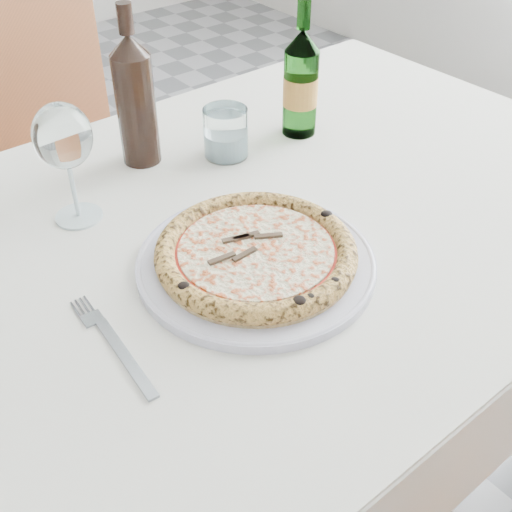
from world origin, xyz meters
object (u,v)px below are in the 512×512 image
(plate, at_px, (256,262))
(tumbler, at_px, (226,136))
(pizza, at_px, (256,252))
(beer_bottle, at_px, (301,83))
(wine_glass, at_px, (63,139))
(chair_far, at_px, (66,157))
(wine_bottle, at_px, (135,99))
(dining_table, at_px, (217,277))

(plate, relative_size, tumbler, 3.80)
(pizza, height_order, beer_bottle, beer_bottle)
(plate, bearing_deg, wine_glass, 117.45)
(chair_far, xyz_separation_m, wine_glass, (-0.21, -0.58, 0.36))
(tumbler, height_order, beer_bottle, beer_bottle)
(chair_far, bearing_deg, plate, -94.67)
(chair_far, bearing_deg, wine_bottle, -94.57)
(plate, bearing_deg, wine_bottle, 85.20)
(plate, height_order, tumbler, tumbler)
(chair_far, relative_size, tumbler, 10.57)
(dining_table, distance_m, beer_bottle, 0.40)
(chair_far, bearing_deg, wine_glass, -109.73)
(chair_far, xyz_separation_m, tumbler, (0.09, -0.57, 0.26))
(pizza, height_order, tumbler, tumbler)
(plate, bearing_deg, chair_far, 85.33)
(chair_far, relative_size, wine_bottle, 3.43)
(plate, xyz_separation_m, beer_bottle, (0.32, 0.27, 0.09))
(pizza, xyz_separation_m, beer_bottle, (0.32, 0.27, 0.07))
(chair_far, relative_size, pizza, 3.31)
(plate, distance_m, beer_bottle, 0.42)
(chair_far, xyz_separation_m, beer_bottle, (0.25, -0.58, 0.32))
(chair_far, distance_m, plate, 0.88)
(chair_far, distance_m, beer_bottle, 0.71)
(plate, height_order, wine_bottle, wine_bottle)
(dining_table, height_order, wine_glass, wine_glass)
(wine_bottle, bearing_deg, chair_far, 85.43)
(pizza, relative_size, tumbler, 3.19)
(wine_glass, bearing_deg, plate, -62.55)
(plate, bearing_deg, pizza, 147.99)
(pizza, distance_m, beer_bottle, 0.42)
(dining_table, xyz_separation_m, beer_bottle, (0.32, 0.17, 0.18))
(pizza, height_order, wine_bottle, wine_bottle)
(wine_glass, bearing_deg, dining_table, -50.29)
(dining_table, height_order, plate, plate)
(dining_table, relative_size, beer_bottle, 6.24)
(plate, bearing_deg, beer_bottle, 40.14)
(tumbler, bearing_deg, chair_far, 98.78)
(beer_bottle, bearing_deg, plate, -139.86)
(chair_far, distance_m, wine_glass, 0.71)
(wine_glass, xyz_separation_m, tumbler, (0.30, 0.01, -0.10))
(plate, distance_m, pizza, 0.02)
(wine_glass, bearing_deg, wine_bottle, 28.82)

